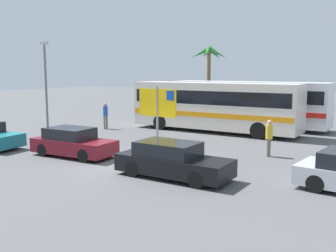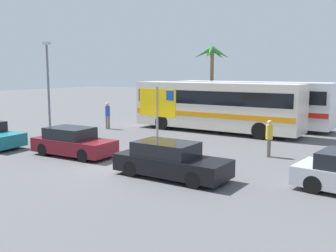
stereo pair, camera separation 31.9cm
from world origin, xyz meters
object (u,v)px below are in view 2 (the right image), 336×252
bus_front_coach (216,104)px  pedestrian_crossing_lot (108,113)px  pedestrian_by_bus (269,135)px  ferry_sign (158,105)px  car_black (170,161)px  car_maroon (73,142)px  bus_rear_coach (250,102)px

bus_front_coach → pedestrian_crossing_lot: bearing=-157.5°
bus_front_coach → pedestrian_by_bus: bus_front_coach is taller
ferry_sign → car_black: 4.44m
car_maroon → pedestrian_by_bus: (7.67, 4.81, 0.37)m
bus_front_coach → car_maroon: (-2.31, -10.07, -1.15)m
bus_rear_coach → ferry_sign: bearing=-91.3°
pedestrian_crossing_lot → bus_front_coach: bearing=-138.9°
bus_front_coach → pedestrian_by_bus: bearing=-44.4°
bus_front_coach → pedestrian_by_bus: (5.36, -5.26, -0.78)m
ferry_sign → pedestrian_crossing_lot: 9.02m
pedestrian_by_bus → car_black: bearing=-111.9°
ferry_sign → pedestrian_crossing_lot: ferry_sign is taller
bus_rear_coach → ferry_sign: size_ratio=3.44×
ferry_sign → car_maroon: ferry_sign is taller
pedestrian_crossing_lot → pedestrian_by_bus: pedestrian_crossing_lot is taller
car_black → car_maroon: (-5.80, 0.61, -0.00)m
bus_front_coach → pedestrian_by_bus: 7.55m
car_black → pedestrian_by_bus: (1.88, 5.42, 0.37)m
ferry_sign → car_black: ferry_sign is taller
bus_rear_coach → ferry_sign: ferry_sign is taller
car_maroon → bus_rear_coach: bearing=72.9°
bus_front_coach → car_maroon: size_ratio=2.70×
pedestrian_crossing_lot → pedestrian_by_bus: 12.36m
bus_front_coach → bus_rear_coach: bearing=72.6°
car_black → car_maroon: 5.83m
bus_rear_coach → bus_front_coach: bearing=-107.4°
pedestrian_crossing_lot → car_maroon: bearing=140.0°
bus_rear_coach → pedestrian_by_bus: (4.34, -8.52, -0.78)m
ferry_sign → bus_front_coach: bearing=102.0°
car_maroon → pedestrian_by_bus: 9.07m
bus_front_coach → ferry_sign: (0.78, -7.59, 0.54)m
bus_front_coach → ferry_sign: size_ratio=3.44×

